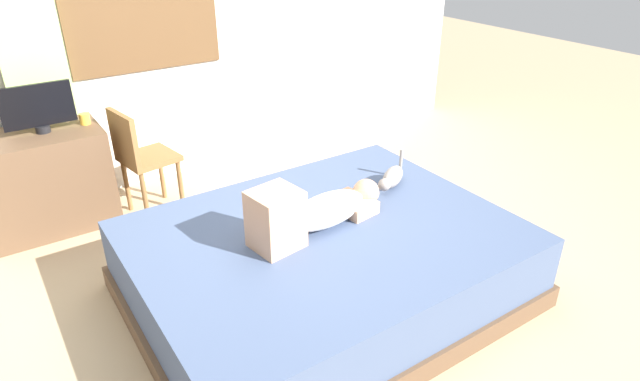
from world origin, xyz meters
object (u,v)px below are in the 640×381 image
at_px(cat, 392,178).
at_px(chair_by_desk, 140,155).
at_px(cup, 85,119).
at_px(person_lying, 314,211).
at_px(bed, 325,264).
at_px(desk, 44,181).
at_px(tv_monitor, 38,108).

distance_m(cat, chair_by_desk, 1.91).
bearing_deg(chair_by_desk, cup, 140.64).
height_order(cat, chair_by_desk, chair_by_desk).
bearing_deg(person_lying, cup, 114.70).
height_order(cup, chair_by_desk, chair_by_desk).
relative_size(person_lying, chair_by_desk, 1.10).
bearing_deg(bed, desk, 123.47).
bearing_deg(desk, cup, 0.82).
distance_m(cat, desk, 2.55).
height_order(bed, chair_by_desk, chair_by_desk).
xyz_separation_m(person_lying, desk, (-1.20, 1.81, -0.22)).
xyz_separation_m(cat, tv_monitor, (-1.86, 1.66, 0.38)).
xyz_separation_m(bed, cat, (0.70, 0.22, 0.31)).
xyz_separation_m(person_lying, cup, (-0.84, 1.82, 0.19)).
xyz_separation_m(person_lying, chair_by_desk, (-0.55, 1.58, -0.08)).
bearing_deg(tv_monitor, desk, 180.00).
bearing_deg(bed, chair_by_desk, 109.48).
xyz_separation_m(tv_monitor, cup, (0.29, 0.01, -0.14)).
distance_m(person_lying, desk, 2.19).
height_order(person_lying, cup, cup).
relative_size(bed, chair_by_desk, 2.60).
height_order(desk, chair_by_desk, chair_by_desk).
distance_m(bed, tv_monitor, 2.31).
xyz_separation_m(person_lying, cat, (0.73, 0.16, -0.05)).
height_order(person_lying, tv_monitor, tv_monitor).
bearing_deg(person_lying, chair_by_desk, 109.05).
height_order(person_lying, chair_by_desk, chair_by_desk).
bearing_deg(chair_by_desk, tv_monitor, 158.09).
relative_size(cup, chair_by_desk, 0.09).
bearing_deg(desk, person_lying, -56.43).
xyz_separation_m(tv_monitor, chair_by_desk, (0.58, -0.23, -0.41)).
height_order(cat, desk, desk).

